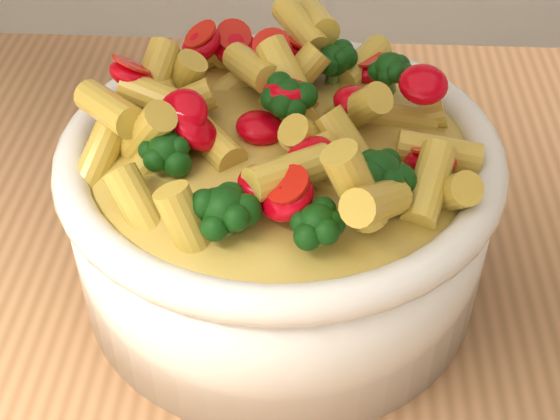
{
  "coord_description": "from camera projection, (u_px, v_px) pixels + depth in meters",
  "views": [
    {
      "loc": [
        0.03,
        -0.32,
        1.29
      ],
      "look_at": [
        0.01,
        0.07,
        0.96
      ],
      "focal_mm": 50.0,
      "sensor_mm": 36.0,
      "label": 1
    }
  ],
  "objects": [
    {
      "name": "pasta_salad",
      "position": [
        280.0,
        114.0,
        0.46
      ],
      "size": [
        0.22,
        0.22,
        0.05
      ],
      "color": "gold",
      "rests_on": "serving_bowl"
    },
    {
      "name": "serving_bowl",
      "position": [
        280.0,
        208.0,
        0.51
      ],
      "size": [
        0.28,
        0.28,
        0.12
      ],
      "color": "white",
      "rests_on": "table"
    }
  ]
}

